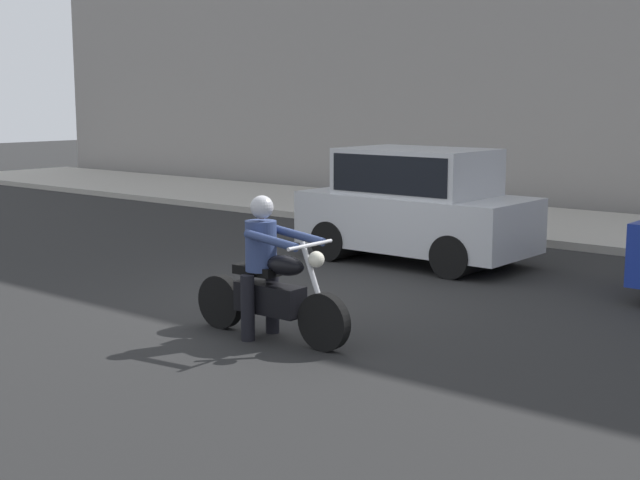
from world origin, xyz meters
The scene contains 4 objects.
ground_plane centered at (0.00, 0.00, 0.00)m, with size 80.00×80.00×0.00m, color black.
sidewalk_slab centered at (0.00, 8.00, 0.07)m, with size 40.00×4.40×0.14m, color #A8A399.
motorcycle_with_rider_denim_blue centered at (1.01, -1.60, 0.64)m, with size 2.08×0.70×1.55m.
parked_hatchback_silver centered at (-0.28, 3.19, 0.93)m, with size 3.63×1.76×1.80m.
Camera 1 is at (7.34, -8.36, 2.57)m, focal length 49.42 mm.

